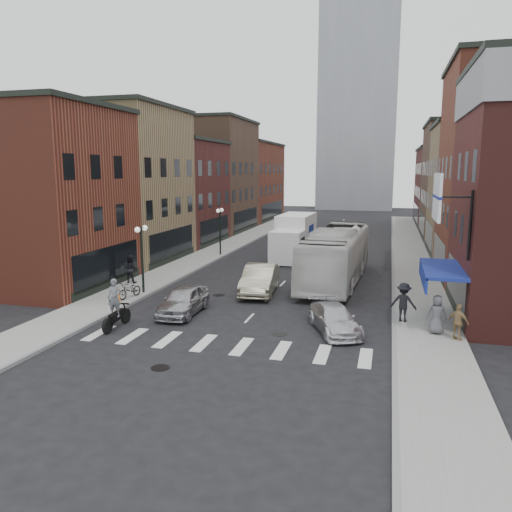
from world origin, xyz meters
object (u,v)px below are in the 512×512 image
(billboard_sign, at_px, (439,198))
(bike_rack, at_px, (116,296))
(curb_car, at_px, (334,319))
(ped_right_a, at_px, (404,302))
(sedan_left_near, at_px, (183,300))
(parked_bicycle, at_px, (130,290))
(ped_right_b, at_px, (458,322))
(box_truck, at_px, (294,237))
(sedan_left_far, at_px, (260,279))
(ped_right_c, at_px, (437,315))
(ped_left_solo, at_px, (130,269))
(transit_bus, at_px, (336,255))
(streetlamp_far, at_px, (220,223))
(streetlamp_near, at_px, (142,246))
(motorcycle_rider, at_px, (115,305))

(billboard_sign, distance_m, bike_rack, 17.14)
(curb_car, distance_m, ped_right_a, 3.68)
(sedan_left_near, relative_size, parked_bicycle, 2.43)
(sedan_left_near, height_order, parked_bicycle, sedan_left_near)
(bike_rack, height_order, sedan_left_near, sedan_left_near)
(parked_bicycle, relative_size, ped_right_b, 1.11)
(box_truck, height_order, sedan_left_far, box_truck)
(sedan_left_near, height_order, ped_right_c, ped_right_c)
(ped_right_a, bearing_deg, ped_left_solo, -1.49)
(box_truck, relative_size, sedan_left_near, 1.96)
(billboard_sign, relative_size, sedan_left_far, 0.72)
(transit_bus, xyz_separation_m, ped_right_c, (5.48, -9.96, -0.76))
(billboard_sign, xyz_separation_m, transit_bus, (-5.28, 9.91, -4.34))
(streetlamp_far, xyz_separation_m, ped_right_a, (14.80, -16.03, -1.82))
(sedan_left_near, bearing_deg, ped_right_a, 4.20)
(curb_car, relative_size, ped_right_a, 2.21)
(streetlamp_far, distance_m, parked_bicycle, 15.58)
(sedan_left_far, bearing_deg, streetlamp_near, -167.79)
(transit_bus, distance_m, sedan_left_near, 11.76)
(bike_rack, relative_size, motorcycle_rider, 0.34)
(sedan_left_far, relative_size, ped_right_b, 3.28)
(sedan_left_near, distance_m, ped_right_c, 12.28)
(sedan_left_far, height_order, ped_left_solo, ped_left_solo)
(ped_left_solo, bearing_deg, sedan_left_far, -179.01)
(sedan_left_near, relative_size, sedan_left_far, 0.83)
(box_truck, distance_m, sedan_left_far, 12.47)
(streetlamp_near, distance_m, bike_rack, 3.59)
(bike_rack, relative_size, sedan_left_near, 0.19)
(transit_bus, xyz_separation_m, ped_left_solo, (-12.71, -4.32, -0.73))
(streetlamp_near, bearing_deg, box_truck, 66.59)
(sedan_left_near, height_order, ped_right_b, ped_right_b)
(bike_rack, distance_m, transit_bus, 14.26)
(streetlamp_near, distance_m, box_truck, 15.94)
(parked_bicycle, bearing_deg, sedan_left_near, -11.27)
(box_truck, relative_size, parked_bicycle, 4.77)
(sedan_left_far, height_order, ped_right_b, ped_right_b)
(ped_right_c, bearing_deg, motorcycle_rider, 11.49)
(sedan_left_far, relative_size, ped_right_a, 2.74)
(streetlamp_far, height_order, bike_rack, streetlamp_far)
(streetlamp_far, distance_m, transit_bus, 13.17)
(motorcycle_rider, bearing_deg, box_truck, 70.07)
(ped_left_solo, distance_m, ped_right_b, 20.02)
(ped_right_b, bearing_deg, ped_left_solo, 15.37)
(motorcycle_rider, relative_size, curb_car, 0.57)
(sedan_left_near, distance_m, ped_right_a, 10.95)
(billboard_sign, xyz_separation_m, box_truck, (-9.67, 18.09, -4.35))
(box_truck, bearing_deg, streetlamp_near, -111.53)
(ped_right_a, xyz_separation_m, ped_right_c, (1.39, -1.53, -0.07))
(bike_rack, distance_m, ped_right_b, 17.27)
(streetlamp_far, distance_m, box_truck, 6.44)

